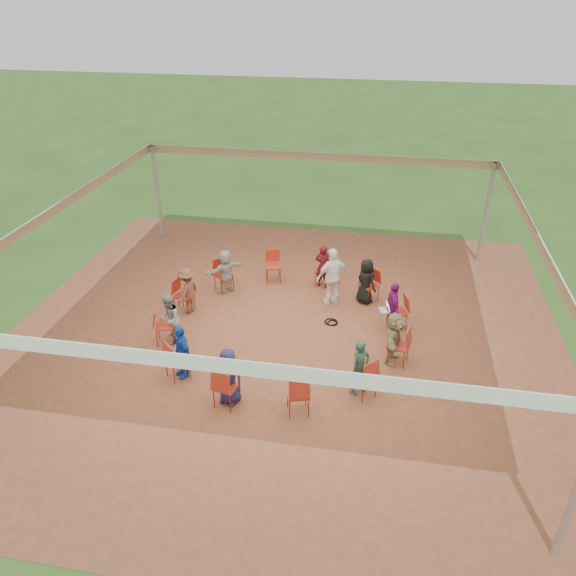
% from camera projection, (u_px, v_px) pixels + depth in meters
% --- Properties ---
extents(ground, '(80.00, 80.00, 0.00)m').
position_uv_depth(ground, '(283.00, 335.00, 13.33)').
color(ground, '#295019').
rests_on(ground, ground).
extents(dirt_patch, '(13.00, 13.00, 0.00)m').
position_uv_depth(dirt_patch, '(283.00, 335.00, 13.33)').
color(dirt_patch, brown).
rests_on(dirt_patch, ground).
extents(tent, '(10.33, 10.33, 3.00)m').
position_uv_depth(tent, '(283.00, 244.00, 12.19)').
color(tent, '#B2B2B7').
rests_on(tent, ground).
extents(chair_0, '(0.54, 0.53, 0.90)m').
position_uv_depth(chair_0, '(397.00, 312.00, 13.38)').
color(chair_0, '#A42816').
rests_on(chair_0, ground).
extents(chair_1, '(0.61, 0.61, 0.90)m').
position_uv_depth(chair_1, '(369.00, 286.00, 14.54)').
color(chair_1, '#A42816').
rests_on(chair_1, ground).
extents(chair_2, '(0.51, 0.53, 0.90)m').
position_uv_depth(chair_2, '(324.00, 270.00, 15.32)').
color(chair_2, '#A42816').
rests_on(chair_2, ground).
extents(chair_3, '(0.53, 0.54, 0.90)m').
position_uv_depth(chair_3, '(273.00, 267.00, 15.50)').
color(chair_3, '#A42816').
rests_on(chair_3, ground).
extents(chair_4, '(0.61, 0.61, 0.90)m').
position_uv_depth(chair_4, '(224.00, 275.00, 15.05)').
color(chair_4, '#A42816').
rests_on(chair_4, ground).
extents(chair_5, '(0.53, 0.51, 0.90)m').
position_uv_depth(chair_5, '(184.00, 296.00, 14.08)').
color(chair_5, '#A42816').
rests_on(chair_5, ground).
extents(chair_6, '(0.54, 0.53, 0.90)m').
position_uv_depth(chair_6, '(165.00, 326.00, 12.85)').
color(chair_6, '#A42816').
rests_on(chair_6, ground).
extents(chair_7, '(0.61, 0.61, 0.90)m').
position_uv_depth(chair_7, '(177.00, 360.00, 11.70)').
color(chair_7, '#A42816').
rests_on(chair_7, ground).
extents(chair_8, '(0.51, 0.53, 0.90)m').
position_uv_depth(chair_8, '(226.00, 387.00, 10.92)').
color(chair_8, '#A42816').
rests_on(chair_8, ground).
extents(chair_9, '(0.53, 0.54, 0.90)m').
position_uv_depth(chair_9, '(298.00, 394.00, 10.73)').
color(chair_9, '#A42816').
rests_on(chair_9, ground).
extents(chair_10, '(0.61, 0.61, 0.90)m').
position_uv_depth(chair_10, '(364.00, 377.00, 11.18)').
color(chair_10, '#A42816').
rests_on(chair_10, ground).
extents(chair_11, '(0.53, 0.51, 0.90)m').
position_uv_depth(chair_11, '(399.00, 346.00, 12.15)').
color(chair_11, '#A42816').
rests_on(chair_11, ground).
extents(person_seated_0, '(0.56, 0.79, 1.22)m').
position_uv_depth(person_seated_0, '(393.00, 306.00, 13.29)').
color(person_seated_0, '#7F1261').
rests_on(person_seated_0, ground).
extents(person_seated_1, '(0.66, 0.65, 1.22)m').
position_uv_depth(person_seated_1, '(366.00, 281.00, 14.40)').
color(person_seated_1, black).
rests_on(person_seated_1, ground).
extents(person_seated_2, '(0.50, 0.39, 1.22)m').
position_uv_depth(person_seated_2, '(323.00, 266.00, 15.14)').
color(person_seated_2, '#440A0F').
rests_on(person_seated_2, ground).
extents(person_seated_3, '(1.09, 1.12, 1.22)m').
position_uv_depth(person_seated_3, '(226.00, 271.00, 14.89)').
color(person_seated_3, '#A6A594').
rests_on(person_seated_3, ground).
extents(person_seated_4, '(0.56, 0.86, 1.22)m').
position_uv_depth(person_seated_4, '(187.00, 291.00, 13.96)').
color(person_seated_4, brown).
rests_on(person_seated_4, ground).
extents(person_seated_5, '(0.50, 0.67, 1.22)m').
position_uv_depth(person_seated_5, '(169.00, 319.00, 12.78)').
color(person_seated_5, gray).
rests_on(person_seated_5, ground).
extents(person_seated_6, '(0.77, 0.76, 1.22)m').
position_uv_depth(person_seated_6, '(182.00, 351.00, 11.68)').
color(person_seated_6, '#1646AF').
rests_on(person_seated_6, ground).
extents(person_seated_7, '(0.66, 0.46, 1.22)m').
position_uv_depth(person_seated_7, '(229.00, 376.00, 10.93)').
color(person_seated_7, '#1F1F46').
rests_on(person_seated_7, ground).
extents(person_seated_8, '(0.52, 0.53, 1.22)m').
position_uv_depth(person_seated_8, '(360.00, 367.00, 11.19)').
color(person_seated_8, '#234433').
rests_on(person_seated_8, ground).
extents(person_seated_9, '(0.68, 1.20, 1.22)m').
position_uv_depth(person_seated_9, '(394.00, 338.00, 12.11)').
color(person_seated_9, '#918A5A').
rests_on(person_seated_9, ground).
extents(standing_person, '(1.02, 0.88, 1.55)m').
position_uv_depth(standing_person, '(333.00, 277.00, 14.26)').
color(standing_person, white).
rests_on(standing_person, ground).
extents(cable_coil, '(0.43, 0.43, 0.03)m').
position_uv_depth(cable_coil, '(332.00, 322.00, 13.78)').
color(cable_coil, black).
rests_on(cable_coil, ground).
extents(laptop, '(0.30, 0.34, 0.20)m').
position_uv_depth(laptop, '(386.00, 308.00, 13.29)').
color(laptop, '#B7B7BC').
rests_on(laptop, ground).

